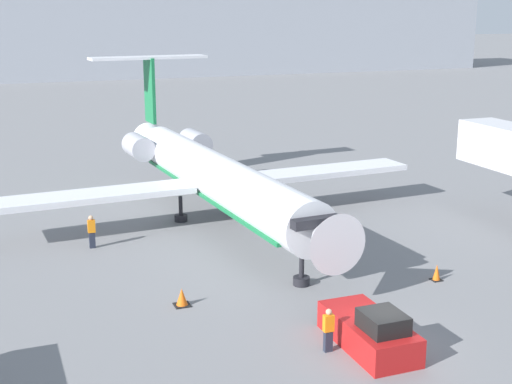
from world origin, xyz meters
TOP-DOWN VIEW (x-y plane):
  - ground_plane at (0.00, 0.00)m, footprint 600.00×600.00m
  - terminal_building at (0.00, 120.00)m, footprint 180.00×16.80m
  - airplane_main at (-0.94, 18.86)m, footprint 27.50×28.80m
  - pushback_tug at (-0.44, 0.41)m, footprint 2.10×4.74m
  - worker_near_tug at (-2.08, 0.65)m, footprint 0.40×0.24m
  - worker_by_wing at (-8.65, 16.27)m, footprint 0.40×0.26m
  - traffic_cone_left at (-6.14, 6.88)m, footprint 0.71×0.71m
  - traffic_cone_right at (6.14, 5.40)m, footprint 0.50×0.50m

SIDE VIEW (x-z plane):
  - ground_plane at x=0.00m, z-range 0.00..0.00m
  - traffic_cone_left at x=-6.14m, z-range -0.02..0.78m
  - traffic_cone_right at x=6.14m, z-range -0.02..0.79m
  - pushback_tug at x=-0.44m, z-range -0.23..1.59m
  - worker_near_tug at x=-2.08m, z-range 0.04..1.78m
  - worker_by_wing at x=-8.65m, z-range 0.05..1.91m
  - airplane_main at x=-0.94m, z-range -1.65..7.68m
  - terminal_building at x=0.00m, z-range 0.03..17.03m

